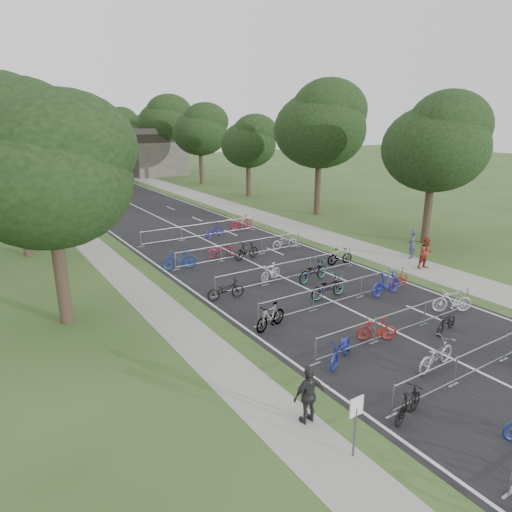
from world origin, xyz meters
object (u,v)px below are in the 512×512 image
Objects in this scene: overpass_bridge at (77,155)px; pedestrian_c at (309,395)px; park_sign at (356,416)px; pedestrian_a at (412,244)px; pedestrian_b at (426,253)px.

overpass_bridge is 17.15× the size of pedestrian_c.
park_sign reaches higher than pedestrian_c.
pedestrian_b is at bearing 40.78° from pedestrian_a.
pedestrian_a is 0.97× the size of pedestrian_b.
pedestrian_a is at bearing 70.10° from pedestrian_b.
park_sign is 0.96× the size of pedestrian_b.
pedestrian_b reaches higher than pedestrian_a.
pedestrian_b is 1.05× the size of pedestrian_c.
pedestrian_b is at bearing -81.31° from overpass_bridge.
pedestrian_a is at bearing 34.74° from park_sign.
overpass_bridge is at bearing -94.22° from pedestrian_c.
park_sign is (-6.80, -62.00, -2.27)m from overpass_bridge.
pedestrian_b is (8.08, -52.82, -2.58)m from overpass_bridge.
overpass_bridge reaches higher than park_sign.
pedestrian_a is 1.02× the size of pedestrian_c.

